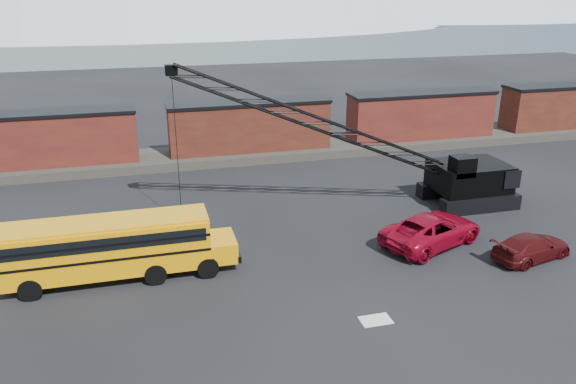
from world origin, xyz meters
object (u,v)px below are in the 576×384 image
object	(u,v)px
red_pickup	(432,230)
school_bus	(115,246)
maroon_suv	(532,247)
crawler_crane	(342,132)

from	to	relation	value
red_pickup	school_bus	bearing A→B (deg)	66.06
maroon_suv	crawler_crane	size ratio (longest dim) A/B	0.22
red_pickup	crawler_crane	size ratio (longest dim) A/B	0.29
school_bus	maroon_suv	xyz separation A→B (m)	(21.70, -3.59, -1.09)
school_bus	maroon_suv	size ratio (longest dim) A/B	2.42
school_bus	maroon_suv	distance (m)	22.03
school_bus	maroon_suv	world-z (taller)	school_bus
red_pickup	maroon_suv	xyz separation A→B (m)	(4.36, -3.04, -0.20)
maroon_suv	red_pickup	bearing A→B (deg)	41.89
school_bus	crawler_crane	world-z (taller)	crawler_crane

